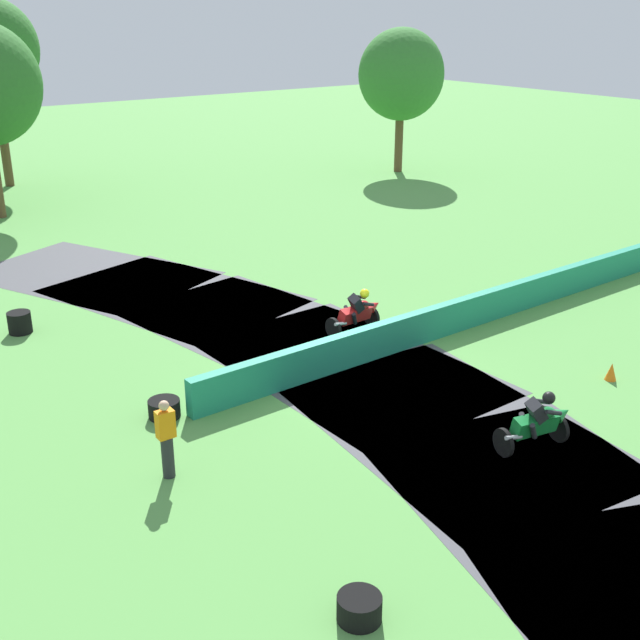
# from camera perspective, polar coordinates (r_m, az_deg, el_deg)

# --- Properties ---
(ground_plane) EXTENTS (120.00, 120.00, 0.00)m
(ground_plane) POSITION_cam_1_polar(r_m,az_deg,el_deg) (20.43, 2.03, -3.25)
(ground_plane) COLOR #569947
(track_asphalt) EXTENTS (9.13, 31.05, 0.01)m
(track_asphalt) POSITION_cam_1_polar(r_m,az_deg,el_deg) (19.86, -0.22, -3.98)
(track_asphalt) COLOR #47474C
(track_asphalt) RESTS_ON ground
(safety_barrier) EXTENTS (19.16, 0.90, 0.90)m
(safety_barrier) POSITION_cam_1_polar(r_m,az_deg,el_deg) (23.55, 11.54, 0.93)
(safety_barrier) COLOR #1E8466
(safety_barrier) RESTS_ON ground
(motorcycle_lead_green) EXTENTS (1.70, 0.99, 1.43)m
(motorcycle_lead_green) POSITION_cam_1_polar(r_m,az_deg,el_deg) (17.05, 15.21, -6.92)
(motorcycle_lead_green) COLOR black
(motorcycle_lead_green) RESTS_ON ground
(motorcycle_chase_red) EXTENTS (1.68, 0.89, 1.42)m
(motorcycle_chase_red) POSITION_cam_1_polar(r_m,az_deg,el_deg) (22.23, 2.70, 0.60)
(motorcycle_chase_red) COLOR black
(motorcycle_chase_red) RESTS_ON ground
(tire_stack_near) EXTENTS (0.68, 0.68, 0.40)m
(tire_stack_near) POSITION_cam_1_polar(r_m,az_deg,el_deg) (12.67, 2.80, -19.68)
(tire_stack_near) COLOR black
(tire_stack_near) RESTS_ON ground
(tire_stack_mid_a) EXTENTS (0.71, 0.71, 0.40)m
(tire_stack_mid_a) POSITION_cam_1_polar(r_m,az_deg,el_deg) (18.23, -10.96, -6.17)
(tire_stack_mid_a) COLOR black
(tire_stack_mid_a) RESTS_ON ground
(tire_stack_mid_b) EXTENTS (0.64, 0.64, 0.60)m
(tire_stack_mid_b) POSITION_cam_1_polar(r_m,az_deg,el_deg) (23.84, -20.48, -0.16)
(tire_stack_mid_b) COLOR black
(tire_stack_mid_b) RESTS_ON ground
(track_marshal) EXTENTS (0.34, 0.24, 1.63)m
(track_marshal) POSITION_cam_1_polar(r_m,az_deg,el_deg) (15.76, -10.81, -8.28)
(track_marshal) COLOR #232328
(track_marshal) RESTS_ON ground
(traffic_cone) EXTENTS (0.28, 0.28, 0.44)m
(traffic_cone) POSITION_cam_1_polar(r_m,az_deg,el_deg) (20.82, 19.91, -3.45)
(traffic_cone) COLOR orange
(traffic_cone) RESTS_ON ground
(tree_mid_rise) EXTENTS (4.50, 4.50, 7.46)m
(tree_mid_rise) POSITION_cam_1_polar(r_m,az_deg,el_deg) (44.36, 5.76, 16.87)
(tree_mid_rise) COLOR brown
(tree_mid_rise) RESTS_ON ground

